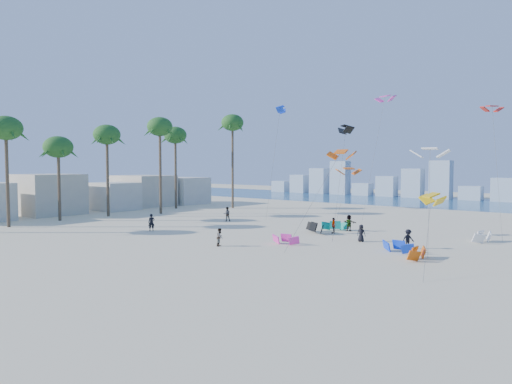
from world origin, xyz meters
The scene contains 10 objects.
ground centered at (0.00, 0.00, 0.00)m, with size 220.00×220.00×0.00m, color beige.
ocean centered at (0.00, 72.00, 0.01)m, with size 220.00×220.00×0.00m, color navy.
kitesurfer_near centered at (-7.56, 10.57, 0.96)m, with size 0.70×0.46×1.92m, color black.
kitesurfer_mid centered at (4.91, 8.52, 0.81)m, with size 0.79×0.62×1.63m, color gray.
kitesurfers_far centered at (9.93, 22.04, 0.89)m, with size 35.77×9.61×1.87m.
grounded_kites centered at (13.98, 19.56, 0.48)m, with size 18.03×15.19×1.07m.
flying_kites centered at (13.00, 23.80, 10.95)m, with size 36.87×31.64×17.21m.
palm_row centered at (-23.26, 16.21, 11.63)m, with size 10.43×44.80×16.02m.
beachfront_buildings centered at (-33.69, 20.82, 2.67)m, with size 11.50×43.00×6.00m.
distant_skyline centered at (-1.19, 82.00, 3.09)m, with size 85.00×3.00×8.40m.
Camera 1 is at (33.34, -21.10, 7.27)m, focal length 32.07 mm.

